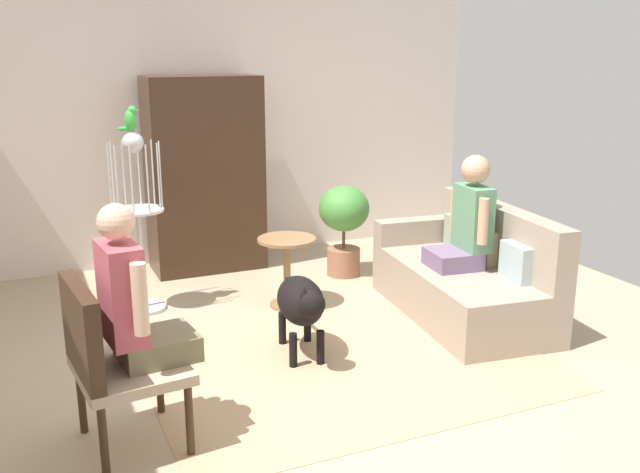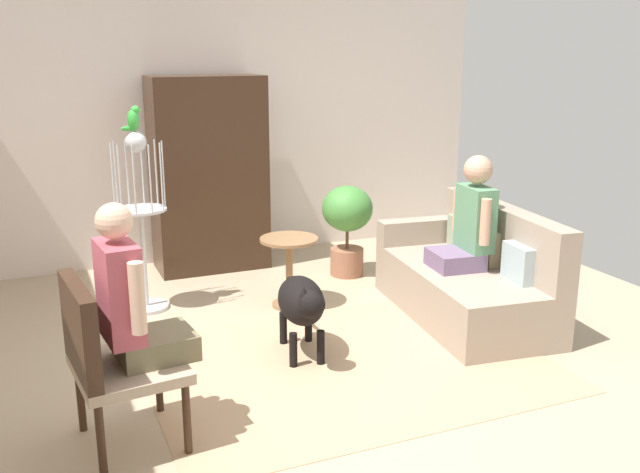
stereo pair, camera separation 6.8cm
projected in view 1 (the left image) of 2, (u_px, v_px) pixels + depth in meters
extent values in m
plane|color=tan|center=(317.00, 360.00, 4.96)|extent=(6.69, 6.69, 0.00)
cube|color=silver|center=(204.00, 120.00, 7.11)|extent=(5.95, 0.12, 2.84)
cube|color=tan|center=(347.00, 364.00, 4.89)|extent=(2.70, 2.04, 0.01)
cube|color=gray|center=(461.00, 291.00, 5.74)|extent=(1.05, 1.82, 0.42)
cube|color=gray|center=(501.00, 235.00, 5.72)|extent=(0.37, 1.74, 0.47)
cube|color=gray|center=(421.00, 230.00, 6.37)|extent=(0.87, 0.27, 0.21)
cube|color=#9EB2B7|center=(516.00, 262.00, 5.30)|extent=(0.13, 0.33, 0.28)
cube|color=#C6B284|center=(483.00, 246.00, 5.75)|extent=(0.13, 0.31, 0.28)
cube|color=gray|center=(456.00, 232.00, 6.18)|extent=(0.13, 0.27, 0.28)
cylinder|color=#382316|center=(159.00, 381.00, 4.20)|extent=(0.04, 0.04, 0.42)
cylinder|color=#382316|center=(189.00, 419.00, 3.76)|extent=(0.04, 0.04, 0.42)
cylinder|color=#382316|center=(81.00, 399.00, 3.98)|extent=(0.04, 0.04, 0.42)
cylinder|color=#382316|center=(104.00, 442.00, 3.55)|extent=(0.04, 0.04, 0.42)
cube|color=tan|center=(131.00, 369.00, 3.81)|extent=(0.62, 0.68, 0.06)
cube|color=#382316|center=(82.00, 331.00, 3.63)|extent=(0.15, 0.63, 0.49)
cube|color=slate|center=(453.00, 259.00, 5.64)|extent=(0.42, 0.41, 0.14)
cube|color=#598C66|center=(473.00, 218.00, 5.60)|extent=(0.22, 0.39, 0.51)
sphere|color=tan|center=(476.00, 169.00, 5.50)|extent=(0.23, 0.23, 0.23)
cylinder|color=tan|center=(483.00, 221.00, 5.37)|extent=(0.08, 0.08, 0.36)
cylinder|color=tan|center=(455.00, 209.00, 5.79)|extent=(0.08, 0.08, 0.36)
cube|color=#6D6447|center=(158.00, 346.00, 3.86)|extent=(0.44, 0.39, 0.14)
cube|color=#B24C59|center=(121.00, 293.00, 3.69)|extent=(0.22, 0.36, 0.54)
sphere|color=#DDB293|center=(116.00, 222.00, 3.59)|extent=(0.19, 0.19, 0.19)
cylinder|color=#DDB293|center=(118.00, 276.00, 3.88)|extent=(0.08, 0.08, 0.38)
cylinder|color=#DDB293|center=(140.00, 299.00, 3.52)|extent=(0.08, 0.08, 0.38)
cylinder|color=olive|center=(287.00, 239.00, 5.85)|extent=(0.49, 0.49, 0.02)
cylinder|color=olive|center=(287.00, 274.00, 5.92)|extent=(0.06, 0.06, 0.58)
cylinder|color=olive|center=(287.00, 304.00, 5.99)|extent=(0.30, 0.30, 0.03)
ellipsoid|color=black|center=(300.00, 300.00, 4.96)|extent=(0.41, 0.62, 0.32)
sphere|color=black|center=(311.00, 304.00, 4.61)|extent=(0.19, 0.19, 0.19)
cone|color=black|center=(318.00, 290.00, 4.60)|extent=(0.06, 0.06, 0.06)
cone|color=black|center=(304.00, 291.00, 4.58)|extent=(0.06, 0.06, 0.06)
cylinder|color=black|center=(290.00, 279.00, 5.30)|extent=(0.07, 0.18, 0.10)
cylinder|color=black|center=(320.00, 348.00, 4.87)|extent=(0.06, 0.06, 0.25)
cylinder|color=black|center=(293.00, 350.00, 4.83)|extent=(0.06, 0.06, 0.25)
cylinder|color=black|center=(307.00, 326.00, 5.25)|extent=(0.06, 0.06, 0.25)
cylinder|color=black|center=(282.00, 328.00, 5.20)|extent=(0.06, 0.06, 0.25)
cylinder|color=silver|center=(144.00, 308.00, 5.92)|extent=(0.36, 0.36, 0.03)
cylinder|color=silver|center=(141.00, 261.00, 5.81)|extent=(0.04, 0.04, 0.85)
cylinder|color=silver|center=(138.00, 210.00, 5.70)|extent=(0.42, 0.42, 0.02)
cylinder|color=silver|center=(160.00, 174.00, 5.71)|extent=(0.01, 0.01, 0.54)
cylinder|color=silver|center=(153.00, 172.00, 5.80)|extent=(0.01, 0.01, 0.54)
cylinder|color=silver|center=(139.00, 172.00, 5.82)|extent=(0.01, 0.01, 0.54)
cylinder|color=silver|center=(124.00, 173.00, 5.77)|extent=(0.01, 0.01, 0.54)
cylinder|color=silver|center=(112.00, 175.00, 5.67)|extent=(0.01, 0.01, 0.54)
cylinder|color=silver|center=(110.00, 178.00, 5.55)|extent=(0.01, 0.01, 0.54)
cylinder|color=silver|center=(117.00, 180.00, 5.46)|extent=(0.01, 0.01, 0.54)
cylinder|color=silver|center=(131.00, 181.00, 5.44)|extent=(0.01, 0.01, 0.54)
cylinder|color=silver|center=(148.00, 179.00, 5.48)|extent=(0.01, 0.01, 0.54)
cylinder|color=silver|center=(159.00, 177.00, 5.59)|extent=(0.01, 0.01, 0.54)
sphere|color=silver|center=(133.00, 142.00, 5.56)|extent=(0.17, 0.17, 0.17)
ellipsoid|color=green|center=(130.00, 121.00, 5.51)|extent=(0.09, 0.10, 0.17)
sphere|color=green|center=(132.00, 110.00, 5.50)|extent=(0.07, 0.07, 0.07)
cone|color=#D8BF4C|center=(137.00, 110.00, 5.51)|extent=(0.03, 0.02, 0.02)
ellipsoid|color=green|center=(126.00, 129.00, 5.51)|extent=(0.12, 0.03, 0.04)
cylinder|color=#996047|center=(343.00, 261.00, 6.80)|extent=(0.32, 0.32, 0.26)
cylinder|color=brown|center=(344.00, 238.00, 6.74)|extent=(0.03, 0.03, 0.20)
ellipsoid|color=#448539|center=(344.00, 208.00, 6.66)|extent=(0.48, 0.48, 0.43)
cube|color=#382316|center=(205.00, 174.00, 6.82)|extent=(1.07, 0.56, 1.88)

